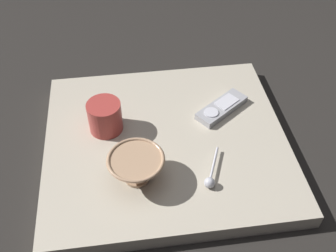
% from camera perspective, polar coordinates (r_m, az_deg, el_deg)
% --- Properties ---
extents(ground_plane, '(6.00, 6.00, 0.00)m').
position_cam_1_polar(ground_plane, '(1.07, -0.30, -3.24)').
color(ground_plane, black).
extents(table, '(0.62, 0.56, 0.04)m').
position_cam_1_polar(table, '(1.05, -0.30, -2.46)').
color(table, '#B7AD99').
rests_on(table, ground).
extents(cereal_bowl, '(0.13, 0.13, 0.07)m').
position_cam_1_polar(cereal_bowl, '(0.92, -4.55, -5.88)').
color(cereal_bowl, tan).
rests_on(cereal_bowl, table).
extents(coffee_mug, '(0.09, 0.09, 0.08)m').
position_cam_1_polar(coffee_mug, '(1.04, -9.01, 1.32)').
color(coffee_mug, '#A53833').
rests_on(coffee_mug, table).
extents(teaspoon, '(0.06, 0.12, 0.03)m').
position_cam_1_polar(teaspoon, '(0.94, 6.07, -7.58)').
color(teaspoon, silver).
rests_on(teaspoon, table).
extents(tv_remote_near, '(0.16, 0.14, 0.02)m').
position_cam_1_polar(tv_remote_near, '(1.11, 7.67, 2.62)').
color(tv_remote_near, '#9E9EA3').
rests_on(tv_remote_near, table).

